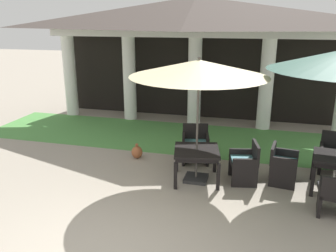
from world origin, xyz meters
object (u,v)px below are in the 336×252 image
at_px(terracotta_urn, 137,152).
at_px(patio_umbrella_near_foreground, 199,69).
at_px(patio_chair_near_foreground_east, 245,163).
at_px(patio_chair_mid_left_west, 282,165).
at_px(patio_chair_near_foreground_north, 195,145).
at_px(patio_chair_mid_left_north, 333,155).
at_px(patio_table_mid_left, 336,162).
at_px(patio_table_near_foreground, 197,154).

bearing_deg(terracotta_urn, patio_umbrella_near_foreground, -27.35).
height_order(patio_chair_near_foreground_east, patio_chair_mid_left_west, patio_chair_near_foreground_east).
relative_size(patio_chair_near_foreground_east, patio_chair_mid_left_west, 1.06).
distance_m(patio_chair_near_foreground_north, patio_chair_mid_left_north, 3.09).
xyz_separation_m(patio_umbrella_near_foreground, patio_chair_near_foreground_north, (-0.20, 1.00, -1.96)).
relative_size(patio_chair_mid_left_north, terracotta_urn, 2.32).
bearing_deg(patio_umbrella_near_foreground, patio_chair_mid_left_west, 10.94).
xyz_separation_m(patio_umbrella_near_foreground, patio_chair_near_foreground_east, (1.00, 0.20, -1.97)).
distance_m(patio_table_mid_left, terracotta_urn, 4.45).
bearing_deg(patio_table_mid_left, patio_chair_near_foreground_east, -179.98).
relative_size(patio_table_mid_left, patio_chair_mid_left_north, 1.08).
bearing_deg(patio_table_mid_left, patio_umbrella_near_foreground, -175.75).
xyz_separation_m(patio_chair_mid_left_west, patio_chair_mid_left_north, (1.12, 0.85, -0.01)).
bearing_deg(patio_table_mid_left, patio_chair_mid_left_west, 172.10).
distance_m(patio_chair_near_foreground_east, patio_table_mid_left, 1.76).
relative_size(patio_umbrella_near_foreground, terracotta_urn, 7.15).
bearing_deg(patio_table_mid_left, patio_chair_near_foreground_north, 164.87).
relative_size(patio_table_mid_left, terracotta_urn, 2.49).
height_order(patio_chair_mid_left_west, patio_chair_mid_left_north, patio_chair_mid_left_north).
distance_m(patio_table_mid_left, patio_chair_mid_left_north, 1.03).
height_order(patio_chair_near_foreground_north, patio_table_mid_left, patio_chair_near_foreground_north).
xyz_separation_m(patio_chair_near_foreground_east, terracotta_urn, (-2.63, 0.64, -0.25)).
distance_m(patio_umbrella_near_foreground, patio_chair_near_foreground_north, 2.21).
bearing_deg(patio_chair_near_foreground_east, patio_umbrella_near_foreground, 90.00).
height_order(patio_table_near_foreground, patio_chair_near_foreground_east, patio_chair_near_foreground_east).
bearing_deg(patio_umbrella_near_foreground, patio_table_mid_left, 4.25).
distance_m(patio_table_near_foreground, patio_umbrella_near_foreground, 1.78).
distance_m(patio_table_near_foreground, patio_chair_mid_left_north, 3.12).
bearing_deg(patio_chair_near_foreground_north, patio_chair_mid_left_north, 172.09).
bearing_deg(patio_chair_mid_left_west, terracotta_urn, -90.58).
height_order(patio_umbrella_near_foreground, patio_chair_mid_left_north, patio_umbrella_near_foreground).
bearing_deg(patio_table_mid_left, patio_chair_mid_left_north, 82.10).
height_order(patio_chair_mid_left_north, terracotta_urn, patio_chair_mid_left_north).
bearing_deg(patio_umbrella_near_foreground, patio_table_near_foreground, 104.04).
xyz_separation_m(patio_chair_mid_left_west, terracotta_urn, (-3.39, 0.51, -0.25)).
xyz_separation_m(patio_table_mid_left, patio_chair_mid_left_north, (0.14, 0.99, -0.24)).
bearing_deg(terracotta_urn, patio_chair_mid_left_west, -8.49).
distance_m(patio_chair_mid_left_west, patio_chair_mid_left_north, 1.41).
height_order(patio_umbrella_near_foreground, patio_chair_near_foreground_north, patio_umbrella_near_foreground).
xyz_separation_m(patio_table_near_foreground, patio_chair_near_foreground_east, (1.00, 0.20, -0.19)).
relative_size(patio_chair_near_foreground_north, patio_chair_near_foreground_east, 1.03).
height_order(patio_table_near_foreground, patio_umbrella_near_foreground, patio_umbrella_near_foreground).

